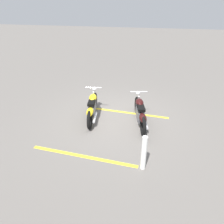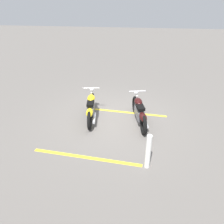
% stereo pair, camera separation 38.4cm
% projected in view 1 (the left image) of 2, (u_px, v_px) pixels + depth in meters
% --- Properties ---
extents(ground_plane, '(60.00, 60.00, 0.00)m').
position_uv_depth(ground_plane, '(116.00, 118.00, 8.09)').
color(ground_plane, '#66605B').
extents(motorcycle_bright_foreground, '(2.22, 0.71, 1.04)m').
position_uv_depth(motorcycle_bright_foreground, '(92.00, 107.00, 7.87)').
color(motorcycle_bright_foreground, black).
rests_on(motorcycle_bright_foreground, ground).
extents(motorcycle_dark_foreground, '(2.19, 0.80, 1.04)m').
position_uv_depth(motorcycle_dark_foreground, '(140.00, 112.00, 7.51)').
color(motorcycle_dark_foreground, black).
rests_on(motorcycle_dark_foreground, ground).
extents(bollard_post, '(0.14, 0.14, 1.01)m').
position_uv_depth(bollard_post, '(144.00, 153.00, 5.45)').
color(bollard_post, white).
rests_on(bollard_post, ground).
extents(parking_stripe_near, '(0.31, 3.20, 0.01)m').
position_uv_depth(parking_stripe_near, '(128.00, 113.00, 8.47)').
color(parking_stripe_near, yellow).
rests_on(parking_stripe_near, ground).
extents(parking_stripe_mid, '(0.31, 3.20, 0.01)m').
position_uv_depth(parking_stripe_mid, '(83.00, 156.00, 6.11)').
color(parking_stripe_mid, yellow).
rests_on(parking_stripe_mid, ground).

